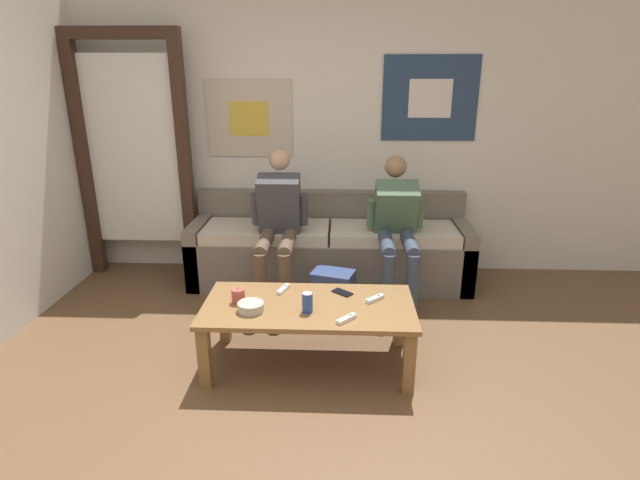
# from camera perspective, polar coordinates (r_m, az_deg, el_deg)

# --- Properties ---
(ground_plane) EXTENTS (18.00, 18.00, 0.00)m
(ground_plane) POSITION_cam_1_polar(r_m,az_deg,el_deg) (2.84, -6.27, -21.01)
(ground_plane) COLOR brown
(wall_back) EXTENTS (10.00, 0.07, 2.55)m
(wall_back) POSITION_cam_1_polar(r_m,az_deg,el_deg) (4.59, -2.37, 12.15)
(wall_back) COLOR silver
(wall_back) RESTS_ON ground_plane
(door_frame) EXTENTS (1.00, 0.10, 2.15)m
(door_frame) POSITION_cam_1_polar(r_m,az_deg,el_deg) (4.73, -20.62, 10.23)
(door_frame) COLOR #382319
(door_frame) RESTS_ON ground_plane
(couch) EXTENTS (2.44, 0.69, 0.77)m
(couch) POSITION_cam_1_polar(r_m,az_deg,el_deg) (4.46, 1.12, -1.13)
(couch) COLOR #70665B
(couch) RESTS_ON ground_plane
(coffee_table) EXTENTS (1.32, 0.65, 0.43)m
(coffee_table) POSITION_cam_1_polar(r_m,az_deg,el_deg) (3.18, -1.31, -8.39)
(coffee_table) COLOR olive
(coffee_table) RESTS_ON ground_plane
(person_seated_adult) EXTENTS (0.47, 0.88, 1.21)m
(person_seated_adult) POSITION_cam_1_polar(r_m,az_deg,el_deg) (4.01, -4.85, 2.00)
(person_seated_adult) COLOR brown
(person_seated_adult) RESTS_ON ground_plane
(person_seated_teen) EXTENTS (0.47, 0.96, 1.15)m
(person_seated_teen) POSITION_cam_1_polar(r_m,az_deg,el_deg) (4.04, 8.77, 1.68)
(person_seated_teen) COLOR #384256
(person_seated_teen) RESTS_ON ground_plane
(backpack) EXTENTS (0.36, 0.30, 0.37)m
(backpack) POSITION_cam_1_polar(r_m,az_deg,el_deg) (3.84, 1.42, -6.36)
(backpack) COLOR navy
(backpack) RESTS_ON ground_plane
(ceramic_bowl) EXTENTS (0.17, 0.17, 0.06)m
(ceramic_bowl) POSITION_cam_1_polar(r_m,az_deg,el_deg) (3.08, -7.92, -7.49)
(ceramic_bowl) COLOR #B7B2A8
(ceramic_bowl) RESTS_ON coffee_table
(pillar_candle) EXTENTS (0.08, 0.08, 0.10)m
(pillar_candle) POSITION_cam_1_polar(r_m,az_deg,el_deg) (3.20, -9.32, -6.30)
(pillar_candle) COLOR #B24C42
(pillar_candle) RESTS_ON coffee_table
(drink_can_blue) EXTENTS (0.07, 0.07, 0.12)m
(drink_can_blue) POSITION_cam_1_polar(r_m,az_deg,el_deg) (3.03, -1.45, -7.15)
(drink_can_blue) COLOR #28479E
(drink_can_blue) RESTS_ON coffee_table
(game_controller_near_left) EXTENTS (0.13, 0.12, 0.03)m
(game_controller_near_left) POSITION_cam_1_polar(r_m,az_deg,el_deg) (3.21, 6.31, -6.68)
(game_controller_near_left) COLOR white
(game_controller_near_left) RESTS_ON coffee_table
(game_controller_near_right) EXTENTS (0.08, 0.15, 0.03)m
(game_controller_near_right) POSITION_cam_1_polar(r_m,az_deg,el_deg) (3.33, -4.20, -5.64)
(game_controller_near_right) COLOR white
(game_controller_near_right) RESTS_ON coffee_table
(game_controller_far_center) EXTENTS (0.12, 0.13, 0.03)m
(game_controller_far_center) POSITION_cam_1_polar(r_m,az_deg,el_deg) (2.96, 3.06, -8.99)
(game_controller_far_center) COLOR white
(game_controller_far_center) RESTS_ON coffee_table
(cell_phone) EXTENTS (0.15, 0.14, 0.01)m
(cell_phone) POSITION_cam_1_polar(r_m,az_deg,el_deg) (3.30, 2.57, -6.01)
(cell_phone) COLOR black
(cell_phone) RESTS_ON coffee_table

